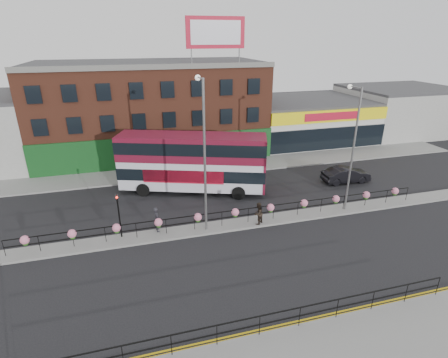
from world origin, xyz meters
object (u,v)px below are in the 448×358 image
object	(u,v)px
car	(346,175)
lamp_column_east	(353,140)
pedestrian_a	(157,219)
pedestrian_b	(258,213)
lamp_column_west	(204,144)
double_decker_bus	(193,157)

from	to	relation	value
car	lamp_column_east	world-z (taller)	lamp_column_east
pedestrian_a	pedestrian_b	distance (m)	7.23
car	lamp_column_east	distance (m)	7.83
car	pedestrian_a	world-z (taller)	pedestrian_a
car	pedestrian_a	distance (m)	18.65
pedestrian_a	car	bearing A→B (deg)	-84.98
pedestrian_a	pedestrian_b	world-z (taller)	pedestrian_a
car	lamp_column_west	size ratio (longest dim) A/B	0.44
double_decker_bus	lamp_column_east	size ratio (longest dim) A/B	1.36
car	pedestrian_a	xyz separation A→B (m)	(-18.10, -4.51, 0.31)
car	pedestrian_a	bearing A→B (deg)	105.98
lamp_column_east	lamp_column_west	bearing A→B (deg)	-179.87
double_decker_bus	lamp_column_east	xyz separation A→B (m)	(10.78, -6.82, 2.61)
car	lamp_column_east	size ratio (longest dim) A/B	0.48
pedestrian_a	pedestrian_b	xyz separation A→B (m)	(7.17, -0.97, -0.07)
double_decker_bus	pedestrian_b	world-z (taller)	double_decker_bus
double_decker_bus	lamp_column_west	xyz separation A→B (m)	(-0.49, -6.85, 3.18)
double_decker_bus	pedestrian_b	size ratio (longest dim) A/B	7.69
pedestrian_b	lamp_column_east	xyz separation A→B (m)	(7.46, 0.56, 4.77)
lamp_column_west	lamp_column_east	xyz separation A→B (m)	(11.27, 0.03, -0.57)
pedestrian_a	lamp_column_east	size ratio (longest dim) A/B	0.19
double_decker_bus	lamp_column_east	distance (m)	13.02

